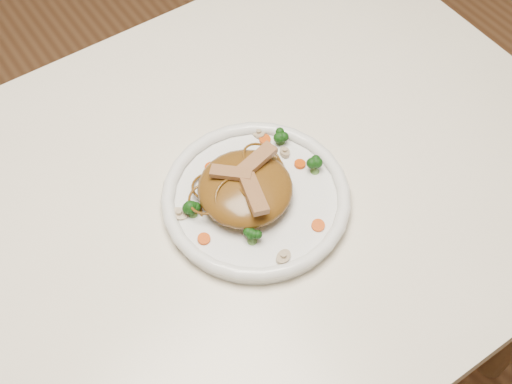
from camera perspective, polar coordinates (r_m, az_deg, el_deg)
ground at (r=1.66m, az=-2.53°, el=-15.52°), size 4.00×4.00×0.00m
table at (r=1.07m, az=-3.81°, el=-3.93°), size 1.20×0.80×0.75m
plate at (r=0.97m, az=0.00°, el=-0.74°), size 0.35×0.35×0.02m
noodle_mound at (r=0.95m, az=-0.93°, el=0.34°), size 0.17×0.17×0.04m
chicken_a at (r=0.94m, az=0.03°, el=2.75°), size 0.07×0.03×0.01m
chicken_b at (r=0.93m, az=-2.15°, el=1.65°), size 0.05×0.05×0.01m
chicken_c at (r=0.91m, az=-0.19°, el=-0.16°), size 0.04×0.07×0.01m
broccoli_0 at (r=1.02m, az=2.13°, el=4.85°), size 0.03×0.03×0.03m
broccoli_1 at (r=0.94m, az=-5.48°, el=-1.48°), size 0.03×0.03×0.03m
broccoli_2 at (r=0.91m, az=-0.34°, el=-3.74°), size 0.03×0.03×0.03m
broccoli_3 at (r=0.99m, az=5.13°, el=2.28°), size 0.03×0.03×0.03m
carrot_0 at (r=1.03m, az=0.77°, el=4.52°), size 0.02×0.02×0.00m
carrot_1 at (r=0.93m, az=-4.49°, el=-4.03°), size 0.02×0.02×0.00m
carrot_2 at (r=1.00m, az=3.79°, el=2.41°), size 0.02×0.02×0.00m
carrot_3 at (r=1.00m, az=-3.79°, el=2.08°), size 0.03×0.03×0.00m
carrot_4 at (r=0.94m, az=5.35°, el=-2.88°), size 0.03×0.03×0.00m
mushroom_0 at (r=0.91m, az=2.35°, el=-5.59°), size 0.03×0.03×0.01m
mushroom_1 at (r=1.01m, az=2.48°, el=3.42°), size 0.03×0.03×0.01m
mushroom_2 at (r=0.95m, az=-6.61°, el=-1.88°), size 0.04×0.04×0.01m
mushroom_3 at (r=1.03m, az=0.24°, el=5.05°), size 0.02×0.02×0.01m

